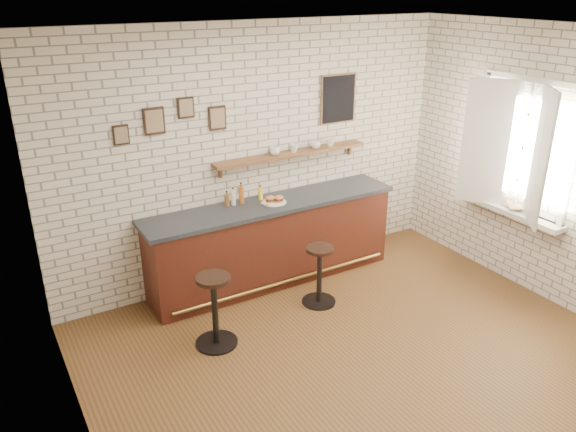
# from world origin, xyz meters

# --- Properties ---
(ground) EXTENTS (5.00, 5.00, 0.00)m
(ground) POSITION_xyz_m (0.00, 0.00, 0.00)
(ground) COLOR brown
(ground) RESTS_ON ground
(bar_counter) EXTENTS (3.10, 0.65, 1.01)m
(bar_counter) POSITION_xyz_m (0.01, 1.70, 0.51)
(bar_counter) COLOR #491D13
(bar_counter) RESTS_ON ground
(sandwich_plate) EXTENTS (0.28, 0.28, 0.01)m
(sandwich_plate) POSITION_xyz_m (0.03, 1.68, 1.02)
(sandwich_plate) COLOR white
(sandwich_plate) RESTS_ON bar_counter
(ciabatta_sandwich) EXTENTS (0.20, 0.13, 0.07)m
(ciabatta_sandwich) POSITION_xyz_m (0.04, 1.68, 1.06)
(ciabatta_sandwich) COLOR tan
(ciabatta_sandwich) RESTS_ON sandwich_plate
(potato_chips) EXTENTS (0.26, 0.19, 0.00)m
(potato_chips) POSITION_xyz_m (0.00, 1.67, 1.02)
(potato_chips) COLOR #D6984B
(potato_chips) RESTS_ON sandwich_plate
(bitters_bottle_brown) EXTENTS (0.06, 0.06, 0.18)m
(bitters_bottle_brown) POSITION_xyz_m (-0.49, 1.85, 1.08)
(bitters_bottle_brown) COLOR brown
(bitters_bottle_brown) RESTS_ON bar_counter
(bitters_bottle_white) EXTENTS (0.05, 0.05, 0.21)m
(bitters_bottle_white) POSITION_xyz_m (-0.41, 1.85, 1.09)
(bitters_bottle_white) COLOR white
(bitters_bottle_white) RESTS_ON bar_counter
(bitters_bottle_amber) EXTENTS (0.06, 0.06, 0.25)m
(bitters_bottle_amber) POSITION_xyz_m (-0.30, 1.85, 1.11)
(bitters_bottle_amber) COLOR #A3511A
(bitters_bottle_amber) RESTS_ON bar_counter
(condiment_bottle_yellow) EXTENTS (0.05, 0.05, 0.17)m
(condiment_bottle_yellow) POSITION_xyz_m (-0.06, 1.85, 1.08)
(condiment_bottle_yellow) COLOR yellow
(condiment_bottle_yellow) RESTS_ON bar_counter
(bar_stool_left) EXTENTS (0.43, 0.43, 0.76)m
(bar_stool_left) POSITION_xyz_m (-1.12, 0.83, 0.41)
(bar_stool_left) COLOR black
(bar_stool_left) RESTS_ON ground
(bar_stool_right) EXTENTS (0.38, 0.38, 0.69)m
(bar_stool_right) POSITION_xyz_m (0.20, 0.97, 0.37)
(bar_stool_right) COLOR black
(bar_stool_right) RESTS_ON ground
(wall_shelf) EXTENTS (2.00, 0.18, 0.18)m
(wall_shelf) POSITION_xyz_m (0.40, 1.90, 1.48)
(wall_shelf) COLOR brown
(wall_shelf) RESTS_ON ground
(shelf_cup_a) EXTENTS (0.13, 0.13, 0.10)m
(shelf_cup_a) POSITION_xyz_m (0.17, 1.90, 1.55)
(shelf_cup_a) COLOR white
(shelf_cup_a) RESTS_ON wall_shelf
(shelf_cup_b) EXTENTS (0.15, 0.15, 0.10)m
(shelf_cup_b) POSITION_xyz_m (0.43, 1.90, 1.55)
(shelf_cup_b) COLOR white
(shelf_cup_b) RESTS_ON wall_shelf
(shelf_cup_c) EXTENTS (0.15, 0.15, 0.10)m
(shelf_cup_c) POSITION_xyz_m (0.73, 1.90, 1.55)
(shelf_cup_c) COLOR white
(shelf_cup_c) RESTS_ON wall_shelf
(shelf_cup_d) EXTENTS (0.14, 0.14, 0.10)m
(shelf_cup_d) POSITION_xyz_m (0.95, 1.90, 1.55)
(shelf_cup_d) COLOR white
(shelf_cup_d) RESTS_ON wall_shelf
(back_wall_decor) EXTENTS (2.96, 0.02, 0.56)m
(back_wall_decor) POSITION_xyz_m (0.23, 1.98, 2.05)
(back_wall_decor) COLOR black
(back_wall_decor) RESTS_ON ground
(window_sill) EXTENTS (0.20, 1.35, 0.06)m
(window_sill) POSITION_xyz_m (2.40, 0.30, 0.90)
(window_sill) COLOR white
(window_sill) RESTS_ON ground
(casement_window) EXTENTS (0.40, 1.30, 1.56)m
(casement_window) POSITION_xyz_m (2.36, 0.30, 1.65)
(casement_window) COLOR white
(casement_window) RESTS_ON ground
(book_lower) EXTENTS (0.19, 0.25, 0.02)m
(book_lower) POSITION_xyz_m (2.38, 0.30, 0.94)
(book_lower) COLOR tan
(book_lower) RESTS_ON window_sill
(book_upper) EXTENTS (0.27, 0.28, 0.02)m
(book_upper) POSITION_xyz_m (2.38, 0.32, 0.96)
(book_upper) COLOR tan
(book_upper) RESTS_ON book_lower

